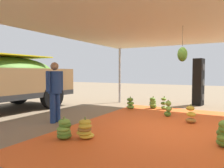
% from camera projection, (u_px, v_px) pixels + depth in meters
% --- Properties ---
extents(ground_plane, '(40.00, 40.00, 0.00)m').
position_uv_depth(ground_plane, '(74.00, 117.00, 6.82)').
color(ground_plane, '#7F6B51').
extents(tarp_orange, '(6.72, 4.77, 0.01)m').
position_uv_depth(tarp_orange, '(167.00, 130.00, 5.36)').
color(tarp_orange, '#E05B23').
rests_on(tarp_orange, ground).
extents(tent_canopy, '(8.00, 7.00, 2.67)m').
position_uv_depth(tent_canopy, '(172.00, 26.00, 5.17)').
color(tent_canopy, '#9EA0A5').
rests_on(tent_canopy, ground).
extents(banana_bunch_0, '(0.46, 0.43, 0.48)m').
position_uv_depth(banana_bunch_0, '(85.00, 130.00, 4.61)').
color(banana_bunch_0, gold).
rests_on(banana_bunch_0, tarp_orange).
extents(banana_bunch_1, '(0.33, 0.33, 0.55)m').
position_uv_depth(banana_bunch_1, '(168.00, 109.00, 6.90)').
color(banana_bunch_1, '#518428').
rests_on(banana_bunch_1, tarp_orange).
extents(banana_bunch_2, '(0.34, 0.34, 0.52)m').
position_uv_depth(banana_bunch_2, '(164.00, 104.00, 8.28)').
color(banana_bunch_2, '#6B9E38').
rests_on(banana_bunch_2, tarp_orange).
extents(banana_bunch_4, '(0.41, 0.41, 0.49)m').
position_uv_depth(banana_bunch_4, '(64.00, 129.00, 4.60)').
color(banana_bunch_4, '#477523').
rests_on(banana_bunch_4, tarp_orange).
extents(banana_bunch_5, '(0.41, 0.39, 0.49)m').
position_uv_depth(banana_bunch_5, '(153.00, 103.00, 8.47)').
color(banana_bunch_5, '#477523').
rests_on(banana_bunch_5, tarp_orange).
extents(banana_bunch_6, '(0.40, 0.40, 0.48)m').
position_uv_depth(banana_bunch_6, '(130.00, 104.00, 8.41)').
color(banana_bunch_6, '#6B9E38').
rests_on(banana_bunch_6, tarp_orange).
extents(banana_bunch_8, '(0.39, 0.37, 0.53)m').
position_uv_depth(banana_bunch_8, '(191.00, 115.00, 6.07)').
color(banana_bunch_8, '#996628').
rests_on(banana_bunch_8, tarp_orange).
extents(worker_0, '(0.64, 0.39, 1.74)m').
position_uv_depth(worker_0, '(55.00, 87.00, 6.10)').
color(worker_0, navy).
rests_on(worker_0, ground).
extents(speaker_stack, '(0.53, 0.47, 2.05)m').
position_uv_depth(speaker_stack, '(198.00, 82.00, 9.30)').
color(speaker_stack, black).
rests_on(speaker_stack, ground).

